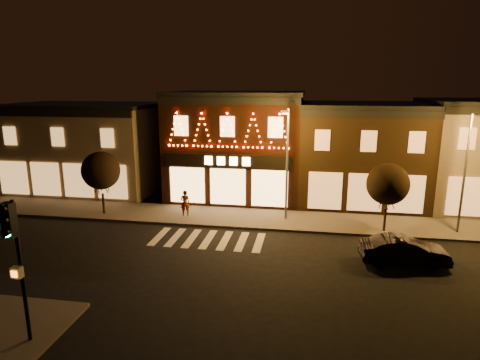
% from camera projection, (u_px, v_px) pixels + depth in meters
% --- Properties ---
extents(ground, '(120.00, 120.00, 0.00)m').
position_uv_depth(ground, '(189.00, 269.00, 20.13)').
color(ground, black).
rests_on(ground, ground).
extents(sidewalk_far, '(44.00, 4.00, 0.15)m').
position_uv_depth(sidewalk_far, '(251.00, 218.00, 27.46)').
color(sidewalk_far, '#47423D').
rests_on(sidewalk_far, ground).
extents(building_left, '(12.20, 8.28, 7.30)m').
position_uv_depth(building_left, '(87.00, 147.00, 34.82)').
color(building_left, '#685B4A').
rests_on(building_left, ground).
extents(building_pulp, '(10.20, 8.34, 8.30)m').
position_uv_depth(building_pulp, '(237.00, 144.00, 32.58)').
color(building_pulp, black).
rests_on(building_pulp, ground).
extents(building_right_a, '(9.20, 8.28, 7.50)m').
position_uv_depth(building_right_a, '(360.00, 153.00, 31.14)').
color(building_right_a, '#362412').
rests_on(building_right_a, ground).
extents(traffic_signal_near, '(0.37, 0.53, 5.10)m').
position_uv_depth(traffic_signal_near, '(14.00, 245.00, 13.40)').
color(traffic_signal_near, black).
rests_on(traffic_signal_near, sidewalk_near).
extents(streetlamp_mid, '(0.48, 1.67, 7.26)m').
position_uv_depth(streetlamp_mid, '(287.00, 156.00, 26.03)').
color(streetlamp_mid, '#59595E').
rests_on(streetlamp_mid, sidewalk_far).
extents(streetlamp_right, '(0.48, 1.63, 7.09)m').
position_uv_depth(streetlamp_right, '(468.00, 165.00, 23.60)').
color(streetlamp_right, '#59595E').
rests_on(streetlamp_right, sidewalk_far).
extents(tree_left, '(2.57, 2.57, 4.30)m').
position_uv_depth(tree_left, '(101.00, 171.00, 27.64)').
color(tree_left, black).
rests_on(tree_left, sidewalk_far).
extents(tree_right, '(2.50, 2.50, 4.19)m').
position_uv_depth(tree_right, '(388.00, 184.00, 24.30)').
color(tree_right, black).
rests_on(tree_right, sidewalk_far).
extents(dark_sedan, '(4.38, 1.76, 1.42)m').
position_uv_depth(dark_sedan, '(404.00, 251.00, 20.55)').
color(dark_sedan, black).
rests_on(dark_sedan, ground).
extents(pedestrian, '(0.71, 0.54, 1.76)m').
position_uv_depth(pedestrian, '(185.00, 203.00, 27.65)').
color(pedestrian, gray).
rests_on(pedestrian, sidewalk_far).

